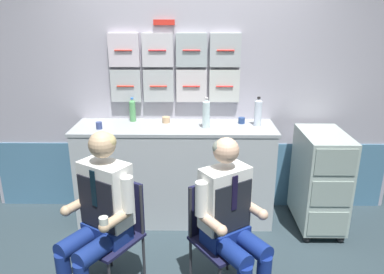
{
  "coord_description": "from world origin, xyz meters",
  "views": [
    {
      "loc": [
        0.06,
        -2.22,
        2.0
      ],
      "look_at": [
        0.03,
        0.54,
        1.06
      ],
      "focal_mm": 34.08,
      "sensor_mm": 36.0,
      "label": 1
    }
  ],
  "objects_px": {
    "folding_chair_left": "(116,223)",
    "folding_chair_right": "(217,226)",
    "service_trolley": "(320,179)",
    "water_bottle_clear": "(258,112)",
    "coffee_cup_white": "(166,120)",
    "crew_member_left": "(99,212)",
    "crew_member_right": "(232,218)"
  },
  "relations": [
    {
      "from": "folding_chair_right",
      "to": "water_bottle_clear",
      "type": "relative_size",
      "value": 3.02
    },
    {
      "from": "service_trolley",
      "to": "water_bottle_clear",
      "type": "height_order",
      "value": "water_bottle_clear"
    },
    {
      "from": "service_trolley",
      "to": "crew_member_left",
      "type": "relative_size",
      "value": 0.77
    },
    {
      "from": "service_trolley",
      "to": "folding_chair_right",
      "type": "height_order",
      "value": "service_trolley"
    },
    {
      "from": "service_trolley",
      "to": "crew_member_left",
      "type": "xyz_separation_m",
      "value": [
        -1.86,
        -0.93,
        0.18
      ]
    },
    {
      "from": "folding_chair_left",
      "to": "crew_member_left",
      "type": "bearing_deg",
      "value": -121.88
    },
    {
      "from": "water_bottle_clear",
      "to": "crew_member_left",
      "type": "bearing_deg",
      "value": -138.45
    },
    {
      "from": "crew_member_left",
      "to": "folding_chair_right",
      "type": "xyz_separation_m",
      "value": [
        0.84,
        0.1,
        -0.17
      ]
    },
    {
      "from": "water_bottle_clear",
      "to": "coffee_cup_white",
      "type": "distance_m",
      "value": 0.89
    },
    {
      "from": "crew_member_left",
      "to": "water_bottle_clear",
      "type": "distance_m",
      "value": 1.74
    },
    {
      "from": "service_trolley",
      "to": "folding_chair_left",
      "type": "distance_m",
      "value": 1.94
    },
    {
      "from": "folding_chair_left",
      "to": "folding_chair_right",
      "type": "xyz_separation_m",
      "value": [
        0.75,
        -0.03,
        0.0
      ]
    },
    {
      "from": "service_trolley",
      "to": "folding_chair_left",
      "type": "relative_size",
      "value": 1.15
    },
    {
      "from": "crew_member_left",
      "to": "crew_member_right",
      "type": "relative_size",
      "value": 1.03
    },
    {
      "from": "service_trolley",
      "to": "crew_member_right",
      "type": "distance_m",
      "value": 1.35
    },
    {
      "from": "folding_chair_left",
      "to": "folding_chair_right",
      "type": "distance_m",
      "value": 0.75
    },
    {
      "from": "crew_member_left",
      "to": "folding_chair_right",
      "type": "distance_m",
      "value": 0.86
    },
    {
      "from": "crew_member_left",
      "to": "water_bottle_clear",
      "type": "xyz_separation_m",
      "value": [
        1.26,
        1.12,
        0.43
      ]
    },
    {
      "from": "service_trolley",
      "to": "coffee_cup_white",
      "type": "xyz_separation_m",
      "value": [
        -1.47,
        0.27,
        0.5
      ]
    },
    {
      "from": "water_bottle_clear",
      "to": "folding_chair_right",
      "type": "bearing_deg",
      "value": -112.84
    },
    {
      "from": "folding_chair_right",
      "to": "crew_member_left",
      "type": "bearing_deg",
      "value": -172.9
    },
    {
      "from": "folding_chair_right",
      "to": "coffee_cup_white",
      "type": "bearing_deg",
      "value": 112.39
    },
    {
      "from": "folding_chair_left",
      "to": "folding_chair_right",
      "type": "bearing_deg",
      "value": -2.47
    },
    {
      "from": "service_trolley",
      "to": "water_bottle_clear",
      "type": "xyz_separation_m",
      "value": [
        -0.59,
        0.19,
        0.6
      ]
    },
    {
      "from": "service_trolley",
      "to": "crew_member_right",
      "type": "xyz_separation_m",
      "value": [
        -0.93,
        -0.97,
        0.15
      ]
    },
    {
      "from": "coffee_cup_white",
      "to": "crew_member_left",
      "type": "bearing_deg",
      "value": -107.6
    },
    {
      "from": "service_trolley",
      "to": "crew_member_right",
      "type": "relative_size",
      "value": 0.79
    },
    {
      "from": "crew_member_left",
      "to": "water_bottle_clear",
      "type": "bearing_deg",
      "value": 41.55
    },
    {
      "from": "crew_member_left",
      "to": "coffee_cup_white",
      "type": "relative_size",
      "value": 16.52
    },
    {
      "from": "crew_member_right",
      "to": "coffee_cup_white",
      "type": "bearing_deg",
      "value": 113.75
    },
    {
      "from": "crew_member_right",
      "to": "folding_chair_left",
      "type": "bearing_deg",
      "value": 168.73
    },
    {
      "from": "coffee_cup_white",
      "to": "service_trolley",
      "type": "bearing_deg",
      "value": -10.43
    }
  ]
}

